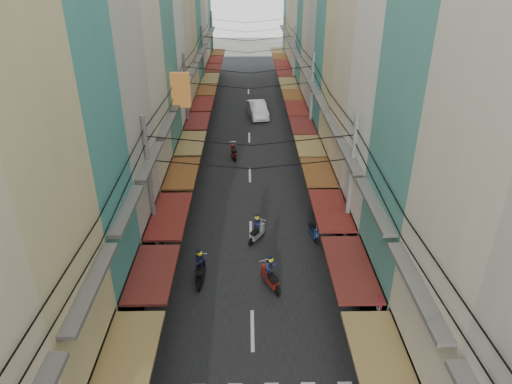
{
  "coord_description": "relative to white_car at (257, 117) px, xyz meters",
  "views": [
    {
      "loc": [
        -0.13,
        -16.95,
        14.53
      ],
      "look_at": [
        0.31,
        5.96,
        2.72
      ],
      "focal_mm": 32.0,
      "sensor_mm": 36.0,
      "label": 1
    }
  ],
  "objects": [
    {
      "name": "traffic_sign",
      "position": [
        3.9,
        -31.72,
        2.31
      ],
      "size": [
        0.1,
        0.69,
        3.14
      ],
      "color": "slate",
      "rests_on": "ground"
    },
    {
      "name": "market_umbrella",
      "position": [
        5.23,
        -29.04,
        2.02
      ],
      "size": [
        2.18,
        2.18,
        2.3
      ],
      "color": "#B2B2B7",
      "rests_on": "ground"
    },
    {
      "name": "utility_poles",
      "position": [
        -0.88,
        -13.04,
        6.59
      ],
      "size": [
        10.2,
        66.13,
        8.2
      ],
      "color": "slate",
      "rests_on": "ground"
    },
    {
      "name": "road",
      "position": [
        -0.88,
        -8.05,
        0.01
      ],
      "size": [
        10.0,
        80.0,
        0.02
      ],
      "primitive_type": "cube",
      "color": "black",
      "rests_on": "ground"
    },
    {
      "name": "parked_scooters",
      "position": [
        3.55,
        -32.18,
        0.47
      ],
      "size": [
        13.04,
        13.14,
        0.99
      ],
      "color": "black",
      "rests_on": "ground"
    },
    {
      "name": "pedestrians",
      "position": [
        -5.48,
        -24.69,
        1.02
      ],
      "size": [
        13.93,
        26.55,
        2.16
      ],
      "color": "black",
      "rests_on": "ground"
    },
    {
      "name": "moving_scooters",
      "position": [
        -1.15,
        -23.64,
        0.54
      ],
      "size": [
        6.57,
        18.27,
        1.91
      ],
      "color": "black",
      "rests_on": "ground"
    },
    {
      "name": "white_car",
      "position": [
        0.0,
        0.0,
        0.0
      ],
      "size": [
        5.77,
        2.94,
        1.95
      ],
      "primitive_type": "imported",
      "rotation": [
        0.0,
        0.0,
        0.15
      ],
      "color": "silver",
      "rests_on": "ground"
    },
    {
      "name": "building_row_left",
      "position": [
        -8.8,
        -11.49,
        9.78
      ],
      "size": [
        7.8,
        67.67,
        23.7
      ],
      "color": "silver",
      "rests_on": "ground"
    },
    {
      "name": "ground",
      "position": [
        -0.88,
        -28.05,
        0.0
      ],
      "size": [
        160.0,
        160.0,
        0.0
      ],
      "primitive_type": "plane",
      "color": "#61615D",
      "rests_on": "ground"
    },
    {
      "name": "sidewalk_left",
      "position": [
        -7.38,
        -8.05,
        0.03
      ],
      "size": [
        3.0,
        80.0,
        0.06
      ],
      "primitive_type": "cube",
      "color": "slate",
      "rests_on": "ground"
    },
    {
      "name": "sidewalk_right",
      "position": [
        5.62,
        -8.05,
        0.03
      ],
      "size": [
        3.0,
        80.0,
        0.06
      ],
      "primitive_type": "cube",
      "color": "slate",
      "rests_on": "ground"
    },
    {
      "name": "bicycle",
      "position": [
        6.02,
        -25.05,
        0.0
      ],
      "size": [
        1.86,
        1.14,
        1.2
      ],
      "primitive_type": "imported",
      "rotation": [
        0.0,
        0.0,
        1.87
      ],
      "color": "black",
      "rests_on": "ground"
    },
    {
      "name": "building_row_right",
      "position": [
        7.04,
        -11.6,
        9.41
      ],
      "size": [
        7.8,
        68.98,
        22.59
      ],
      "color": "teal",
      "rests_on": "ground"
    }
  ]
}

